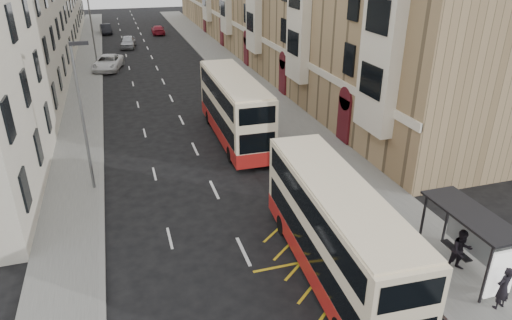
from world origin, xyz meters
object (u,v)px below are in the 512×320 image
object	(u,v)px
street_lamp_near	(82,111)
pedestrian_mid	(461,251)
double_decker_rear	(234,108)
white_van	(108,63)
street_lamp_far	(92,26)
car_dark	(106,29)
car_silver	(128,42)
double_decker_front	(334,231)
pedestrian_far	(388,224)
bus_shelter	(478,233)
pedestrian_near	(503,288)
car_red	(158,30)

from	to	relation	value
street_lamp_near	pedestrian_mid	xyz separation A→B (m)	(14.44, -12.01, -3.54)
double_decker_rear	pedestrian_mid	bearing A→B (deg)	-72.49
white_van	double_decker_rear	bearing A→B (deg)	-58.17
double_decker_rear	street_lamp_far	bearing A→B (deg)	111.27
double_decker_rear	car_dark	size ratio (longest dim) A/B	2.51
street_lamp_far	double_decker_rear	distance (m)	26.87
car_silver	car_dark	bearing A→B (deg)	110.14
car_dark	double_decker_front	bearing A→B (deg)	-87.52
pedestrian_far	car_silver	size ratio (longest dim) A/B	0.40
street_lamp_far	double_decker_rear	xyz separation A→B (m)	(9.36, -25.08, -2.35)
bus_shelter	car_dark	distance (m)	67.33
street_lamp_near	pedestrian_mid	bearing A→B (deg)	-39.74
double_decker_front	pedestrian_mid	world-z (taller)	double_decker_front
car_silver	car_dark	size ratio (longest dim) A/B	1.03
street_lamp_far	pedestrian_far	bearing A→B (deg)	-72.12
car_dark	pedestrian_mid	bearing A→B (deg)	-83.36
pedestrian_near	street_lamp_near	bearing A→B (deg)	-53.23
bus_shelter	car_silver	xyz separation A→B (m)	(-10.78, 53.35, -1.35)
double_decker_rear	pedestrian_mid	world-z (taller)	double_decker_rear
pedestrian_far	car_dark	world-z (taller)	pedestrian_far
double_decker_front	car_dark	world-z (taller)	double_decker_front
pedestrian_mid	street_lamp_near	bearing A→B (deg)	147.90
pedestrian_mid	car_silver	distance (m)	54.00
pedestrian_mid	white_van	bearing A→B (deg)	115.70
double_decker_front	pedestrian_mid	size ratio (longest dim) A/B	5.65
pedestrian_near	pedestrian_far	world-z (taller)	pedestrian_far
street_lamp_far	car_dark	distance (m)	23.90
car_red	car_dark	bearing A→B (deg)	-17.61
double_decker_rear	pedestrian_near	world-z (taller)	double_decker_rear
pedestrian_near	pedestrian_mid	size ratio (longest dim) A/B	0.95
pedestrian_mid	double_decker_rear	bearing A→B (deg)	114.35
street_lamp_near	white_van	world-z (taller)	street_lamp_near
street_lamp_near	double_decker_front	xyz separation A→B (m)	(9.38, -10.60, -2.50)
car_silver	white_van	bearing A→B (deg)	-95.01
street_lamp_far	white_van	world-z (taller)	street_lamp_far
street_lamp_far	double_decker_front	size ratio (longest dim) A/B	0.75
pedestrian_far	pedestrian_mid	bearing A→B (deg)	152.23
bus_shelter	double_decker_front	world-z (taller)	double_decker_front
double_decker_rear	pedestrian_near	xyz separation A→B (m)	(5.05, -19.22, -1.24)
street_lamp_near	car_silver	world-z (taller)	street_lamp_near
white_van	car_dark	size ratio (longest dim) A/B	1.28
bus_shelter	double_decker_rear	distance (m)	18.12
white_van	car_red	world-z (taller)	white_van
street_lamp_far	pedestrian_far	size ratio (longest dim) A/B	4.36
street_lamp_near	car_red	world-z (taller)	street_lamp_near
street_lamp_near	white_van	xyz separation A→B (m)	(1.15, 28.76, -3.84)
street_lamp_near	pedestrian_near	world-z (taller)	street_lamp_near
car_silver	street_lamp_far	bearing A→B (deg)	-101.90
double_decker_front	car_dark	size ratio (longest dim) A/B	2.37
white_van	car_red	size ratio (longest dim) A/B	1.23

